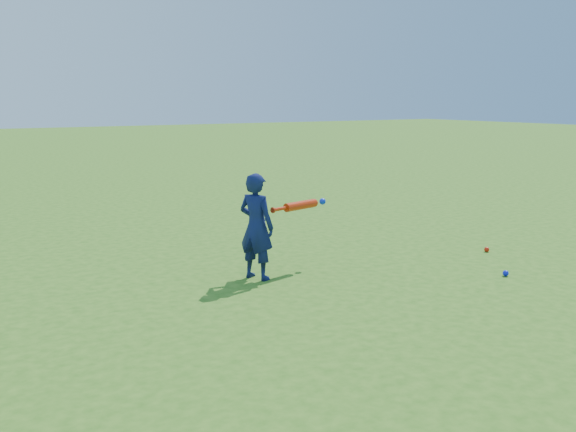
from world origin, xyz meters
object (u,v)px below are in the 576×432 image
Objects in this scene: ground_ball_blue at (506,273)px; ground_ball_red at (487,249)px; bat_swing at (303,205)px; child at (256,227)px.

ground_ball_red is at bearing 51.29° from ground_ball_blue.
ground_ball_red is 0.08× the size of bat_swing.
child reaches higher than ground_ball_blue.
bat_swing reaches higher than ground_ball_blue.
ground_ball_blue is 2.42m from bat_swing.
child is 3.25m from ground_ball_red.
bat_swing is (-1.75, 1.51, 0.72)m from ground_ball_blue.
bat_swing reaches higher than ground_ball_red.
ground_ball_red is at bearing -27.74° from bat_swing.
child is 0.71m from bat_swing.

